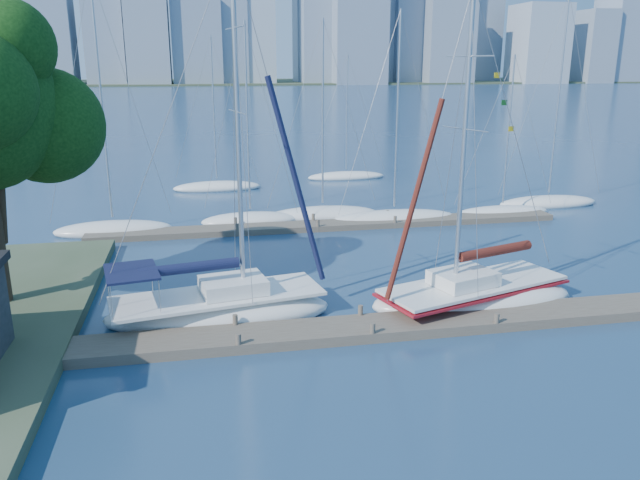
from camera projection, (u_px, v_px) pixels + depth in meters
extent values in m
plane|color=navy|center=(366.00, 333.00, 24.32)|extent=(700.00, 700.00, 0.00)
cube|color=#50463A|center=(366.00, 328.00, 24.27)|extent=(26.00, 2.00, 0.40)
cube|color=#50463A|center=(331.00, 225.00, 39.74)|extent=(30.00, 1.80, 0.36)
cube|color=#38472D|center=(207.00, 83.00, 326.37)|extent=(800.00, 100.00, 1.50)
sphere|color=black|center=(46.00, 126.00, 26.06)|extent=(4.81, 4.81, 4.81)
sphere|color=black|center=(7.00, 46.00, 23.38)|extent=(3.59, 3.59, 3.59)
ellipsoid|color=silver|center=(219.00, 313.00, 25.59)|extent=(9.55, 4.59, 1.61)
cube|color=silver|center=(218.00, 296.00, 25.38)|extent=(8.84, 4.23, 0.13)
cube|color=silver|center=(233.00, 285.00, 25.51)|extent=(2.88, 2.38, 0.59)
cylinder|color=silver|center=(238.00, 129.00, 23.93)|extent=(0.19, 0.19, 13.25)
cylinder|color=silver|center=(189.00, 270.00, 24.66)|extent=(4.29, 0.88, 0.11)
cylinder|color=black|center=(189.00, 268.00, 24.63)|extent=(4.00, 1.13, 0.43)
cube|color=black|center=(131.00, 272.00, 23.84)|extent=(2.35, 2.85, 0.09)
ellipsoid|color=silver|center=(473.00, 300.00, 27.01)|extent=(9.52, 5.56, 1.59)
cube|color=silver|center=(474.00, 284.00, 26.80)|extent=(8.82, 5.13, 0.13)
cube|color=silver|center=(463.00, 278.00, 26.41)|extent=(3.00, 2.60, 0.58)
cylinder|color=silver|center=(464.00, 144.00, 24.66)|extent=(0.19, 0.19, 11.98)
cylinder|color=silver|center=(495.00, 253.00, 26.97)|extent=(4.12, 1.40, 0.11)
cylinder|color=#4F1811|center=(495.00, 251.00, 26.94)|extent=(3.89, 1.60, 0.42)
cube|color=maroon|center=(474.00, 288.00, 26.85)|extent=(9.03, 5.30, 0.11)
ellipsoid|color=silver|center=(114.00, 230.00, 38.46)|extent=(7.40, 3.43, 1.16)
cylinder|color=silver|center=(101.00, 99.00, 36.29)|extent=(0.13, 0.13, 14.12)
ellipsoid|color=silver|center=(251.00, 221.00, 40.82)|extent=(6.75, 4.68, 1.11)
cylinder|color=silver|center=(247.00, 118.00, 39.01)|extent=(0.12, 0.12, 11.61)
ellipsoid|color=silver|center=(323.00, 215.00, 42.26)|extent=(7.95, 3.38, 1.18)
cylinder|color=silver|center=(323.00, 114.00, 40.41)|extent=(0.13, 0.13, 11.77)
ellipsoid|color=silver|center=(394.00, 218.00, 41.40)|extent=(8.75, 4.59, 1.13)
cylinder|color=silver|center=(397.00, 112.00, 39.48)|extent=(0.12, 0.12, 12.30)
ellipsoid|color=silver|center=(502.00, 213.00, 43.13)|extent=(6.97, 2.87, 0.95)
cylinder|color=silver|center=(509.00, 131.00, 41.60)|extent=(0.10, 0.10, 9.81)
ellipsoid|color=silver|center=(548.00, 203.00, 45.87)|extent=(7.85, 3.15, 1.13)
cylinder|color=silver|center=(559.00, 96.00, 43.76)|extent=(0.12, 0.12, 13.70)
ellipsoid|color=silver|center=(217.00, 187.00, 51.68)|extent=(7.48, 4.63, 1.07)
cylinder|color=silver|center=(214.00, 109.00, 49.92)|extent=(0.12, 0.12, 11.23)
ellipsoid|color=silver|center=(346.00, 177.00, 56.64)|extent=(7.11, 2.16, 0.98)
cylinder|color=silver|center=(347.00, 113.00, 55.07)|extent=(0.11, 0.11, 9.97)
cube|color=slate|center=(46.00, 30.00, 276.23)|extent=(22.49, 17.63, 48.45)
cube|color=#99A7B8|center=(106.00, 47.00, 302.84)|extent=(15.35, 17.61, 35.08)
cube|color=gray|center=(148.00, 38.00, 282.73)|extent=(18.88, 19.81, 42.05)
cube|color=slate|center=(197.00, 43.00, 289.00)|extent=(22.55, 16.86, 37.54)
cube|color=gray|center=(309.00, 7.00, 311.35)|extent=(14.57, 17.46, 73.63)
cube|color=slate|center=(359.00, 10.00, 290.94)|extent=(24.68, 18.95, 67.91)
cube|color=#99A7B8|center=(390.00, 32.00, 312.53)|extent=(13.49, 17.11, 49.44)
cube|color=gray|center=(447.00, 36.00, 303.29)|extent=(23.18, 18.80, 45.46)
cube|color=slate|center=(480.00, 41.00, 337.58)|extent=(17.46, 17.52, 43.25)
cube|color=#99A7B8|center=(538.00, 44.00, 312.57)|extent=(23.34, 23.94, 37.99)
cube|color=gray|center=(592.00, 47.00, 318.60)|extent=(14.98, 21.38, 35.65)
cube|color=slate|center=(628.00, 0.00, 318.83)|extent=(22.36, 23.60, 81.84)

